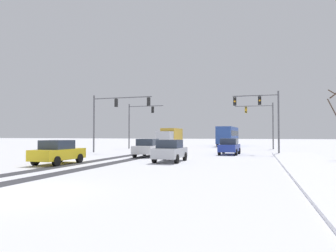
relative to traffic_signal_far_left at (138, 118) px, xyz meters
name	(u,v)px	position (x,y,z in m)	size (l,w,h in m)	color
ground_plane	(11,194)	(8.60, -32.72, -4.38)	(300.00, 300.00, 0.00)	white
wheel_track_left_lane	(102,160)	(4.69, -19.33, -4.38)	(1.08, 29.45, 0.01)	#38383D
wheel_track_right_lane	(126,160)	(6.76, -19.33, -4.38)	(1.09, 29.45, 0.01)	#38383D
sidewalk_kerb_right	(317,166)	(20.02, -20.67, -4.32)	(4.00, 29.45, 0.12)	white
traffic_signal_far_left	(138,118)	(0.00, 0.00, 0.00)	(5.36, 0.39, 6.50)	#56565B
traffic_signal_far_right	(262,118)	(17.21, 4.01, 0.00)	(5.31, 0.45, 6.50)	#56565B
traffic_signal_near_right	(262,110)	(17.04, -7.95, 0.20)	(4.70, 0.41, 6.50)	#56565B
traffic_signal_near_left	(114,111)	(1.08, -10.02, 0.31)	(7.18, 0.51, 6.50)	#56565B
car_blue_lead	(229,146)	(13.81, -9.80, -3.57)	(2.02, 4.19, 1.62)	#233899
car_white_second	(148,148)	(7.01, -15.02, -3.57)	(1.91, 4.14, 1.62)	silver
car_silver_third	(170,151)	(10.38, -19.49, -3.57)	(1.86, 4.11, 1.62)	#B7BABF
car_yellow_cab_fourth	(58,152)	(3.63, -23.40, -3.57)	(1.86, 4.11, 1.62)	yellow
bus_oncoming	(228,135)	(11.44, 14.35, -2.39)	(3.06, 11.11, 3.38)	#284793
box_truck_delivery	(170,137)	(3.43, 4.93, -2.75)	(2.38, 7.43, 3.02)	#B7BABF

